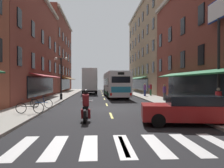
% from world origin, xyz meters
% --- Properties ---
extents(ground_plane, '(34.80, 80.00, 0.10)m').
position_xyz_m(ground_plane, '(0.00, 0.00, -0.05)').
color(ground_plane, black).
extents(lane_centre_dashes, '(0.14, 73.90, 0.01)m').
position_xyz_m(lane_centre_dashes, '(0.00, -0.25, 0.00)').
color(lane_centre_dashes, '#DBCC4C').
rests_on(lane_centre_dashes, ground).
extents(crosswalk_near, '(7.10, 2.80, 0.01)m').
position_xyz_m(crosswalk_near, '(0.00, -10.00, 0.00)').
color(crosswalk_near, silver).
rests_on(crosswalk_near, ground).
extents(sidewalk_left, '(3.00, 80.00, 0.14)m').
position_xyz_m(sidewalk_left, '(-5.90, 0.00, 0.07)').
color(sidewalk_left, '#A39E93').
rests_on(sidewalk_left, ground).
extents(sidewalk_right, '(3.00, 80.00, 0.14)m').
position_xyz_m(sidewalk_right, '(5.90, 0.00, 0.07)').
color(sidewalk_right, '#A39E93').
rests_on(sidewalk_right, ground).
extents(billboard_sign, '(0.40, 2.75, 7.36)m').
position_xyz_m(billboard_sign, '(7.05, -3.14, 5.69)').
color(billboard_sign, black).
rests_on(billboard_sign, sidewalk_right).
extents(transit_bus, '(2.87, 11.28, 3.33)m').
position_xyz_m(transit_bus, '(1.57, 12.62, 1.74)').
color(transit_bus, silver).
rests_on(transit_bus, ground).
extents(box_truck, '(2.70, 7.72, 4.21)m').
position_xyz_m(box_truck, '(-2.16, 21.07, 2.15)').
color(box_truck, '#B21E19').
rests_on(box_truck, ground).
extents(sedan_near, '(4.95, 2.58, 1.39)m').
position_xyz_m(sedan_near, '(3.72, -6.71, 0.72)').
color(sedan_near, maroon).
rests_on(sedan_near, ground).
extents(sedan_mid, '(2.06, 4.51, 1.30)m').
position_xyz_m(sedan_mid, '(-1.96, 33.08, 0.67)').
color(sedan_mid, silver).
rests_on(sedan_mid, ground).
extents(motorcycle_rider, '(0.62, 2.07, 1.66)m').
position_xyz_m(motorcycle_rider, '(-1.46, -5.38, 0.71)').
color(motorcycle_rider, black).
rests_on(motorcycle_rider, ground).
extents(bicycle_near, '(1.70, 0.48, 0.91)m').
position_xyz_m(bicycle_near, '(-4.94, -0.56, 0.50)').
color(bicycle_near, black).
rests_on(bicycle_near, sidewalk_left).
extents(bicycle_mid, '(1.71, 0.48, 0.91)m').
position_xyz_m(bicycle_mid, '(-4.97, -3.30, 0.50)').
color(bicycle_mid, black).
rests_on(bicycle_mid, sidewalk_left).
extents(pedestrian_near, '(0.52, 0.37, 1.77)m').
position_xyz_m(pedestrian_near, '(6.66, 13.97, 1.08)').
color(pedestrian_near, '#33663F').
rests_on(pedestrian_near, sidewalk_right).
extents(pedestrian_mid, '(0.36, 0.36, 1.71)m').
position_xyz_m(pedestrian_mid, '(5.57, 12.64, 1.02)').
color(pedestrian_mid, navy).
rests_on(pedestrian_mid, sidewalk_right).
extents(pedestrian_far, '(0.36, 0.36, 1.67)m').
position_xyz_m(pedestrian_far, '(6.11, 5.54, 1.00)').
color(pedestrian_far, '#4C4C51').
rests_on(pedestrian_far, sidewalk_right).
extents(pedestrian_rear, '(0.36, 0.36, 1.59)m').
position_xyz_m(pedestrian_rear, '(6.33, -4.42, 0.95)').
color(pedestrian_rear, maroon).
rests_on(pedestrian_rear, sidewalk_right).
extents(street_lamp_twin, '(1.42, 0.32, 4.61)m').
position_xyz_m(street_lamp_twin, '(-4.81, 7.56, 2.71)').
color(street_lamp_twin, black).
rests_on(street_lamp_twin, sidewalk_left).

